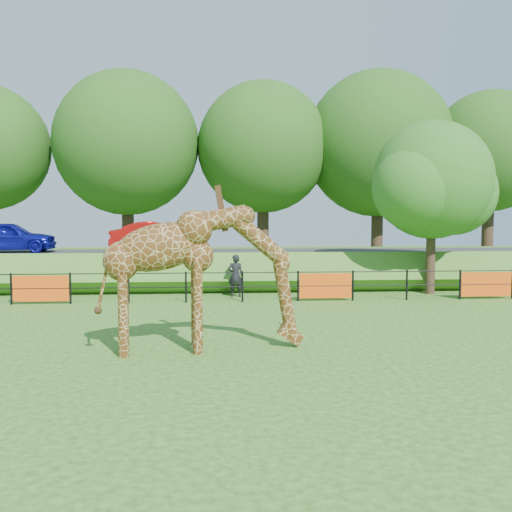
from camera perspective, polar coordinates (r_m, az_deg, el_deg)
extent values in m
plane|color=#245314|center=(12.55, 0.65, -10.07)|extent=(90.00, 90.00, 0.00)
cube|color=#245314|center=(27.75, -2.21, -0.97)|extent=(40.00, 9.00, 1.30)
cube|color=#2A2A2C|center=(26.20, -2.08, 0.29)|extent=(40.00, 5.00, 0.12)
imported|color=#1517AB|center=(28.11, -23.53, 1.78)|extent=(4.25, 1.97, 1.41)
imported|color=#AE0E0C|center=(26.30, -9.91, 1.90)|extent=(4.36, 1.97, 1.39)
imported|color=black|center=(21.64, -2.06, -1.97)|extent=(0.61, 0.43, 1.61)
cylinder|color=#332316|center=(23.41, 17.06, 0.27)|extent=(0.36, 0.36, 3.20)
sphere|color=#1B5F1A|center=(23.41, 17.21, 7.28)|extent=(4.60, 4.60, 4.60)
sphere|color=#1B5F1A|center=(24.46, 19.10, 6.01)|extent=(3.45, 3.45, 3.45)
sphere|color=#1B5F1A|center=(22.42, 15.64, 6.58)|extent=(3.22, 3.22, 3.22)
cylinder|color=#332316|center=(34.48, -12.68, 2.99)|extent=(0.70, 0.70, 5.00)
sphere|color=#1D4813|center=(34.74, -12.80, 10.94)|extent=(8.40, 8.40, 8.40)
cylinder|color=#332316|center=(34.27, 0.70, 3.08)|extent=(0.70, 0.70, 5.00)
sphere|color=#1D4813|center=(34.51, 0.71, 10.81)|extent=(7.80, 7.80, 7.80)
cylinder|color=#332316|center=(35.59, 12.01, 3.02)|extent=(0.70, 0.70, 5.00)
sphere|color=#1D4813|center=(35.85, 12.13, 10.91)|extent=(8.80, 8.80, 8.80)
cylinder|color=#332316|center=(38.17, 22.15, 2.88)|extent=(0.70, 0.70, 5.00)
sphere|color=#1D4813|center=(38.37, 22.33, 9.66)|extent=(7.40, 7.40, 7.40)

